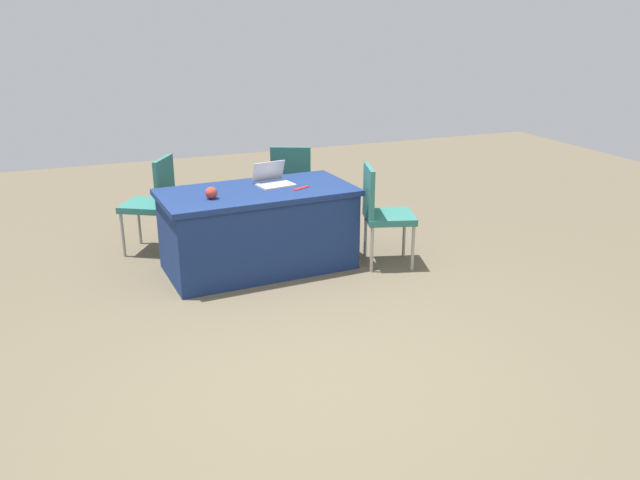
# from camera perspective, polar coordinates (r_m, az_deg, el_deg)

# --- Properties ---
(ground_plane) EXTENTS (14.40, 14.40, 0.00)m
(ground_plane) POSITION_cam_1_polar(r_m,az_deg,el_deg) (4.26, 0.08, -12.68)
(ground_plane) COLOR brown
(table_foreground) EXTENTS (1.79, 0.97, 0.75)m
(table_foreground) POSITION_cam_1_polar(r_m,az_deg,el_deg) (5.99, -5.45, 0.96)
(table_foreground) COLOR navy
(table_foreground) RESTS_ON ground
(chair_tucked_right) EXTENTS (0.55, 0.55, 0.95)m
(chair_tucked_right) POSITION_cam_1_polar(r_m,az_deg,el_deg) (6.02, 5.47, 2.69)
(chair_tucked_right) COLOR #9E9993
(chair_tucked_right) RESTS_ON ground
(chair_aisle) EXTENTS (0.58, 0.58, 0.94)m
(chair_aisle) POSITION_cam_1_polar(r_m,az_deg,el_deg) (6.99, -2.48, 5.10)
(chair_aisle) COLOR #9E9993
(chair_aisle) RESTS_ON ground
(chair_by_pillar) EXTENTS (0.60, 0.60, 0.95)m
(chair_by_pillar) POSITION_cam_1_polar(r_m,az_deg,el_deg) (6.53, -14.43, 3.54)
(chair_by_pillar) COLOR #9E9993
(chair_by_pillar) RESTS_ON ground
(laptop_silver) EXTENTS (0.36, 0.34, 0.21)m
(laptop_silver) POSITION_cam_1_polar(r_m,az_deg,el_deg) (6.03, -4.10, 5.22)
(laptop_silver) COLOR silver
(laptop_silver) RESTS_ON table_foreground
(yarn_ball) EXTENTS (0.10, 0.10, 0.10)m
(yarn_ball) POSITION_cam_1_polar(r_m,az_deg,el_deg) (5.62, -9.53, 4.11)
(yarn_ball) COLOR #B2382D
(yarn_ball) RESTS_ON table_foreground
(scissors_red) EXTENTS (0.18, 0.11, 0.01)m
(scissors_red) POSITION_cam_1_polar(r_m,az_deg,el_deg) (5.89, -1.66, 4.58)
(scissors_red) COLOR red
(scissors_red) RESTS_ON table_foreground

